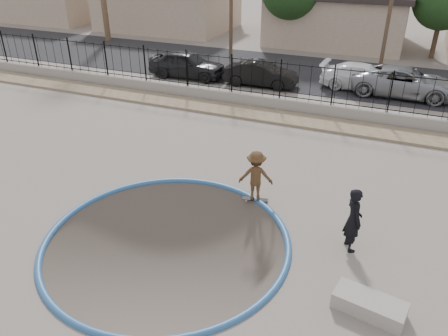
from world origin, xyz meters
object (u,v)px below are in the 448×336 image
Objects in this scene: concrete_ledge at (369,305)px; car_b at (261,74)px; car_c at (364,77)px; car_a at (187,64)px; skateboard at (255,199)px; skater at (256,178)px; videographer at (353,220)px; car_d at (405,82)px.

car_b is (-7.57, 15.00, 0.51)m from concrete_ledge.
car_a is at bearing 101.15° from car_c.
car_a reaches higher than concrete_ledge.
skateboard is at bearing 138.65° from concrete_ledge.
concrete_ledge is 16.80m from car_b.
skater is 0.37× the size of car_a.
videographer is 2.44m from concrete_ledge.
skater is at bearing 163.56° from car_d.
videographer is 14.04m from car_d.
car_d is at bearing 61.98° from skateboard.
car_a is 4.55m from car_b.
car_b is 7.64m from car_d.
car_c is at bearing 97.34° from concrete_ledge.
car_b is at bearing -91.02° from car_a.
skater is at bearing -146.68° from car_a.
car_a reaches higher than car_b.
car_d is (3.92, 12.74, -0.06)m from skater.
skater is 0.78m from skateboard.
car_d is at bearing -86.05° from car_a.
skateboard is 5.25m from concrete_ledge.
car_c is (1.81, 13.03, -0.12)m from skater.
car_b is (-3.62, 11.53, 0.65)m from skateboard.
car_d is (3.92, 12.74, 0.72)m from skateboard.
car_c reaches higher than skateboard.
skater is at bearing 174.12° from car_c.
videographer is at bearing 109.12° from concrete_ledge.
car_a is 10.12m from car_c.
videographer is at bearing 177.64° from car_d.
car_d reaches higher than car_b.
concrete_ledge is 16.64m from car_c.
videographer reaches higher than skateboard.
concrete_ledge reaches higher than skateboard.
car_c is at bearing -76.93° from car_b.
car_c is (1.81, 13.03, 0.66)m from skateboard.
car_a reaches higher than skateboard.
videographer is (3.18, -1.27, 0.88)m from skateboard.
car_c is (-1.36, 14.30, -0.22)m from videographer.
skater reaches higher than car_d.
car_a is 12.16m from car_d.
skater is at bearing -164.92° from car_b.
car_c is 2.13m from car_d.
car_b is 0.76× the size of car_d.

